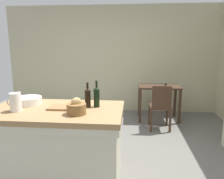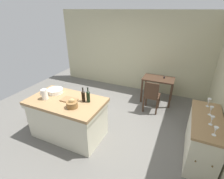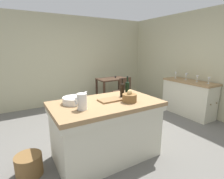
# 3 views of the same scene
# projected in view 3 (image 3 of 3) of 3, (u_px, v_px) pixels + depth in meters

# --- Properties ---
(ground_plane) EXTENTS (6.76, 6.76, 0.00)m
(ground_plane) POSITION_uv_depth(u_px,v_px,m) (114.00, 137.00, 3.38)
(ground_plane) COLOR #66635E
(wall_back) EXTENTS (5.32, 0.12, 2.60)m
(wall_back) POSITION_uv_depth(u_px,v_px,m) (70.00, 61.00, 5.25)
(wall_back) COLOR #B7B28E
(wall_back) RESTS_ON ground
(wall_right) EXTENTS (0.12, 5.20, 2.60)m
(wall_right) POSITION_uv_depth(u_px,v_px,m) (203.00, 64.00, 4.35)
(wall_right) COLOR #B7B28E
(wall_right) RESTS_ON ground
(island_table) EXTENTS (1.60, 0.93, 0.90)m
(island_table) POSITION_uv_depth(u_px,v_px,m) (106.00, 128.00, 2.67)
(island_table) COLOR #99754C
(island_table) RESTS_ON ground
(side_cabinet) EXTENTS (0.52, 1.31, 0.88)m
(side_cabinet) POSITION_uv_depth(u_px,v_px,m) (188.00, 98.00, 4.44)
(side_cabinet) COLOR #99754C
(side_cabinet) RESTS_ON ground
(writing_desk) EXTENTS (0.91, 0.57, 0.82)m
(writing_desk) POSITION_uv_depth(u_px,v_px,m) (112.00, 82.00, 5.36)
(writing_desk) COLOR #3D281C
(writing_desk) RESTS_ON ground
(wooden_chair) EXTENTS (0.41, 0.41, 0.90)m
(wooden_chair) POSITION_uv_depth(u_px,v_px,m) (123.00, 92.00, 4.85)
(wooden_chair) COLOR #3D281C
(wooden_chair) RESTS_ON ground
(pitcher) EXTENTS (0.17, 0.13, 0.26)m
(pitcher) POSITION_uv_depth(u_px,v_px,m) (82.00, 101.00, 2.23)
(pitcher) COLOR silver
(pitcher) RESTS_ON island_table
(wash_bowl) EXTENTS (0.34, 0.34, 0.09)m
(wash_bowl) POSITION_uv_depth(u_px,v_px,m) (74.00, 100.00, 2.51)
(wash_bowl) COLOR silver
(wash_bowl) RESTS_ON island_table
(bread_basket) EXTENTS (0.21, 0.21, 0.19)m
(bread_basket) POSITION_uv_depth(u_px,v_px,m) (129.00, 97.00, 2.56)
(bread_basket) COLOR brown
(bread_basket) RESTS_ON island_table
(cutting_board) EXTENTS (0.33, 0.22, 0.02)m
(cutting_board) POSITION_uv_depth(u_px,v_px,m) (110.00, 100.00, 2.63)
(cutting_board) COLOR olive
(cutting_board) RESTS_ON island_table
(wine_bottle_dark) EXTENTS (0.07, 0.07, 0.33)m
(wine_bottle_dark) POSITION_uv_depth(u_px,v_px,m) (127.00, 88.00, 2.89)
(wine_bottle_dark) COLOR black
(wine_bottle_dark) RESTS_ON island_table
(wine_bottle_amber) EXTENTS (0.07, 0.07, 0.31)m
(wine_bottle_amber) POSITION_uv_depth(u_px,v_px,m) (122.00, 89.00, 2.83)
(wine_bottle_amber) COLOR black
(wine_bottle_amber) RESTS_ON island_table
(wine_glass_far_left) EXTENTS (0.07, 0.07, 0.15)m
(wine_glass_far_left) POSITION_uv_depth(u_px,v_px,m) (209.00, 79.00, 3.98)
(wine_glass_far_left) COLOR white
(wine_glass_far_left) RESTS_ON side_cabinet
(wine_glass_left) EXTENTS (0.07, 0.07, 0.16)m
(wine_glass_left) POSITION_uv_depth(u_px,v_px,m) (197.00, 77.00, 4.19)
(wine_glass_left) COLOR white
(wine_glass_left) RESTS_ON side_cabinet
(wine_glass_middle) EXTENTS (0.07, 0.07, 0.17)m
(wine_glass_middle) POSITION_uv_depth(u_px,v_px,m) (186.00, 75.00, 4.45)
(wine_glass_middle) COLOR white
(wine_glass_middle) RESTS_ON side_cabinet
(wine_glass_right) EXTENTS (0.07, 0.07, 0.17)m
(wine_glass_right) POSITION_uv_depth(u_px,v_px,m) (176.00, 74.00, 4.70)
(wine_glass_right) COLOR white
(wine_glass_right) RESTS_ON side_cabinet
(wicker_hamper) EXTENTS (0.35, 0.35, 0.29)m
(wicker_hamper) POSITION_uv_depth(u_px,v_px,m) (29.00, 165.00, 2.34)
(wicker_hamper) COLOR brown
(wicker_hamper) RESTS_ON ground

